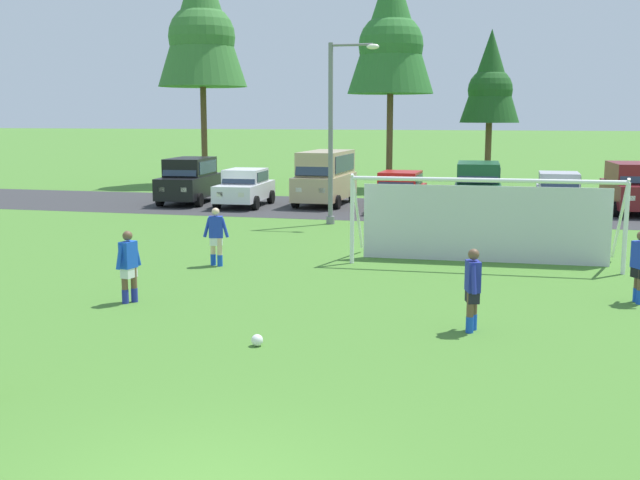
% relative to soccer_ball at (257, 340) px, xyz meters
% --- Properties ---
extents(ground_plane, '(400.00, 400.00, 0.00)m').
position_rel_soccer_ball_xyz_m(ground_plane, '(1.15, 9.40, -0.11)').
color(ground_plane, '#477A2D').
extents(parking_lot_strip, '(52.00, 8.40, 0.01)m').
position_rel_soccer_ball_xyz_m(parking_lot_strip, '(1.15, 21.17, -0.11)').
color(parking_lot_strip, '#333335').
rests_on(parking_lot_strip, ground).
extents(soccer_ball, '(0.22, 0.22, 0.22)m').
position_rel_soccer_ball_xyz_m(soccer_ball, '(0.00, 0.00, 0.00)').
color(soccer_ball, white).
rests_on(soccer_ball, ground).
extents(soccer_goal, '(7.47, 2.15, 2.57)m').
position_rel_soccer_ball_xyz_m(soccer_goal, '(3.73, 9.13, 1.18)').
color(soccer_goal, white).
rests_on(soccer_goal, ground).
extents(player_striker_near, '(0.75, 0.34, 1.64)m').
position_rel_soccer_ball_xyz_m(player_striker_near, '(-3.53, 6.96, 0.71)').
color(player_striker_near, beige).
rests_on(player_striker_near, ground).
extents(player_midfield_center, '(0.40, 0.71, 1.64)m').
position_rel_soccer_ball_xyz_m(player_midfield_center, '(7.29, 5.16, 0.71)').
color(player_midfield_center, brown).
rests_on(player_midfield_center, ground).
extents(player_winger_left, '(0.33, 0.75, 1.64)m').
position_rel_soccer_ball_xyz_m(player_winger_left, '(3.76, 1.94, 0.71)').
color(player_winger_left, brown).
rests_on(player_winger_left, ground).
extents(player_winger_right, '(0.31, 0.72, 1.64)m').
position_rel_soccer_ball_xyz_m(player_winger_right, '(-3.84, 2.45, 0.71)').
color(player_winger_right, brown).
rests_on(player_winger_right, ground).
extents(parked_car_slot_far_left, '(2.40, 4.73, 2.16)m').
position_rel_soccer_ball_xyz_m(parked_car_slot_far_left, '(-10.50, 21.27, 1.00)').
color(parked_car_slot_far_left, black).
rests_on(parked_car_slot_far_left, ground).
extents(parked_car_slot_left, '(2.15, 4.26, 1.72)m').
position_rel_soccer_ball_xyz_m(parked_car_slot_left, '(-7.50, 20.69, 0.77)').
color(parked_car_slot_left, silver).
rests_on(parked_car_slot_left, ground).
extents(parked_car_slot_center_left, '(2.33, 4.87, 2.52)m').
position_rel_soccer_ball_xyz_m(parked_car_slot_center_left, '(-4.01, 22.14, 1.23)').
color(parked_car_slot_center_left, tan).
rests_on(parked_car_slot_center_left, ground).
extents(parked_car_slot_center, '(2.17, 4.27, 1.72)m').
position_rel_soccer_ball_xyz_m(parked_car_slot_center, '(-0.30, 20.79, 0.77)').
color(parked_car_slot_center, red).
rests_on(parked_car_slot_center, ground).
extents(parked_car_slot_center_right, '(2.28, 4.67, 2.16)m').
position_rel_soccer_ball_xyz_m(parked_car_slot_center_right, '(3.09, 20.93, 1.00)').
color(parked_car_slot_center_right, '#194C2D').
rests_on(parked_car_slot_center_right, ground).
extents(parked_car_slot_right, '(2.06, 4.21, 1.72)m').
position_rel_soccer_ball_xyz_m(parked_car_slot_right, '(6.50, 21.92, 0.77)').
color(parked_car_slot_right, '#B2B2BC').
rests_on(parked_car_slot_right, ground).
extents(parked_car_slot_far_right, '(2.40, 4.73, 2.16)m').
position_rel_soccer_ball_xyz_m(parked_car_slot_far_right, '(9.57, 22.38, 1.00)').
color(parked_car_slot_far_right, maroon).
rests_on(parked_car_slot_far_right, ground).
extents(tree_left_edge, '(5.28, 5.28, 14.08)m').
position_rel_soccer_ball_xyz_m(tree_left_edge, '(-13.62, 30.79, 9.59)').
color(tree_left_edge, brown).
rests_on(tree_left_edge, ground).
extents(tree_mid_left, '(4.84, 4.84, 12.91)m').
position_rel_soccer_ball_xyz_m(tree_mid_left, '(-2.30, 30.73, 8.78)').
color(tree_mid_left, brown).
rests_on(tree_mid_left, ground).
extents(tree_center_back, '(3.39, 3.39, 9.03)m').
position_rel_soccer_ball_xyz_m(tree_center_back, '(3.15, 32.85, 6.09)').
color(tree_center_back, brown).
rests_on(tree_center_back, ground).
extents(street_lamp, '(2.00, 0.32, 6.87)m').
position_rel_soccer_ball_xyz_m(street_lamp, '(-2.13, 15.90, 3.46)').
color(street_lamp, slate).
rests_on(street_lamp, ground).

